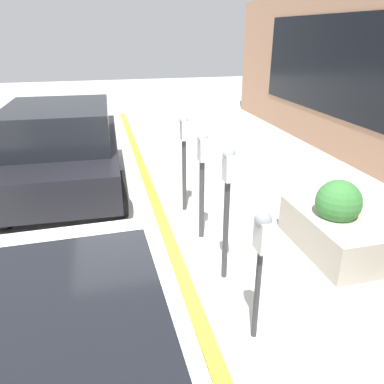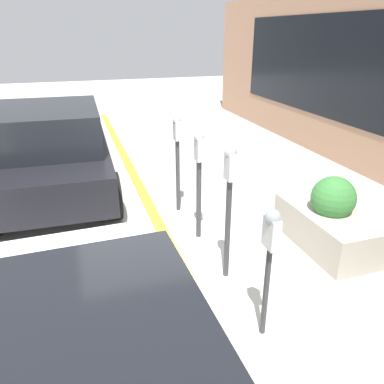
% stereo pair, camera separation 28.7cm
% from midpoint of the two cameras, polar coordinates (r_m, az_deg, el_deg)
% --- Properties ---
extents(ground_plane, '(40.00, 40.00, 0.00)m').
position_cam_midpoint_polar(ground_plane, '(4.93, 0.29, -10.37)').
color(ground_plane, beige).
extents(curb_strip, '(19.00, 0.16, 0.04)m').
position_cam_midpoint_polar(curb_strip, '(4.91, -0.63, -10.30)').
color(curb_strip, gold).
rests_on(curb_strip, ground_plane).
extents(parking_meter_nearest, '(0.18, 0.16, 1.34)m').
position_cam_midpoint_polar(parking_meter_nearest, '(3.37, 12.91, -8.14)').
color(parking_meter_nearest, '#38383D').
rests_on(parking_meter_nearest, ground_plane).
extents(parking_meter_second, '(0.16, 0.14, 1.62)m').
position_cam_midpoint_polar(parking_meter_second, '(4.14, 7.37, -0.31)').
color(parking_meter_second, '#38383D').
rests_on(parking_meter_second, ground_plane).
extents(parking_meter_middle, '(0.17, 0.14, 1.54)m').
position_cam_midpoint_polar(parking_meter_middle, '(5.03, 3.18, 3.46)').
color(parking_meter_middle, '#38383D').
rests_on(parking_meter_middle, ground_plane).
extents(parking_meter_fourth, '(0.16, 0.14, 1.56)m').
position_cam_midpoint_polar(parking_meter_fourth, '(5.86, 0.19, 6.74)').
color(parking_meter_fourth, '#38383D').
rests_on(parking_meter_fourth, ground_plane).
extents(planter_box, '(1.52, 0.82, 1.00)m').
position_cam_midpoint_polar(planter_box, '(5.37, 22.33, -4.79)').
color(planter_box, '#B2A899').
rests_on(planter_box, ground_plane).
extents(parked_car_middle, '(4.09, 2.01, 1.60)m').
position_cam_midpoint_polar(parked_car_middle, '(6.98, -18.01, 6.37)').
color(parked_car_middle, black).
rests_on(parked_car_middle, ground_plane).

